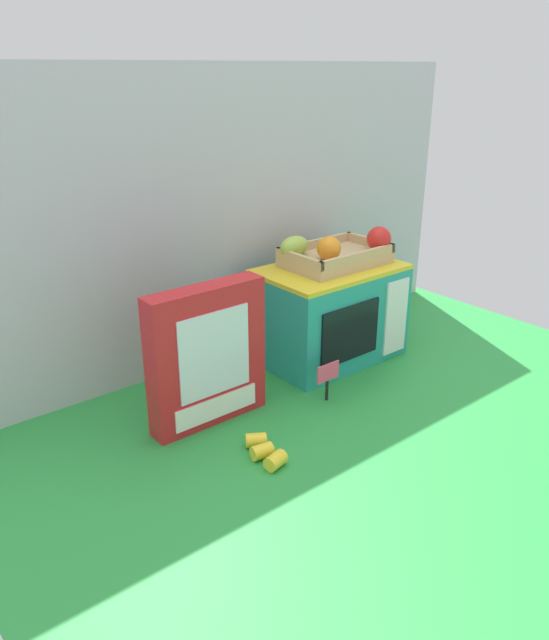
{
  "coord_description": "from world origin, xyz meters",
  "views": [
    {
      "loc": [
        -0.96,
        -1.1,
        0.77
      ],
      "look_at": [
        -0.05,
        0.02,
        0.18
      ],
      "focal_mm": 34.96,
      "sensor_mm": 36.0,
      "label": 1
    }
  ],
  "objects_px": {
    "food_groups_crate": "(336,253)",
    "loose_toy_apple": "(387,316)",
    "loose_toy_banana": "(264,450)",
    "price_sign": "(327,376)",
    "cookie_set_box": "(207,356)",
    "toy_microwave": "(329,313)"
  },
  "relations": [
    {
      "from": "food_groups_crate",
      "to": "price_sign",
      "type": "height_order",
      "value": "food_groups_crate"
    },
    {
      "from": "toy_microwave",
      "to": "cookie_set_box",
      "type": "xyz_separation_m",
      "value": [
        -0.46,
        -0.08,
        0.03
      ]
    },
    {
      "from": "price_sign",
      "to": "cookie_set_box",
      "type": "bearing_deg",
      "value": 158.84
    },
    {
      "from": "price_sign",
      "to": "toy_microwave",
      "type": "bearing_deg",
      "value": 45.6
    },
    {
      "from": "loose_toy_apple",
      "to": "toy_microwave",
      "type": "bearing_deg",
      "value": -171.14
    },
    {
      "from": "food_groups_crate",
      "to": "cookie_set_box",
      "type": "relative_size",
      "value": 0.9
    },
    {
      "from": "food_groups_crate",
      "to": "loose_toy_apple",
      "type": "relative_size",
      "value": 4.91
    },
    {
      "from": "cookie_set_box",
      "to": "loose_toy_banana",
      "type": "height_order",
      "value": "cookie_set_box"
    },
    {
      "from": "cookie_set_box",
      "to": "price_sign",
      "type": "xyz_separation_m",
      "value": [
        0.28,
        -0.11,
        -0.1
      ]
    },
    {
      "from": "loose_toy_banana",
      "to": "price_sign",
      "type": "bearing_deg",
      "value": 18.98
    },
    {
      "from": "cookie_set_box",
      "to": "loose_toy_apple",
      "type": "height_order",
      "value": "cookie_set_box"
    },
    {
      "from": "price_sign",
      "to": "loose_toy_apple",
      "type": "distance_m",
      "value": 0.54
    },
    {
      "from": "food_groups_crate",
      "to": "cookie_set_box",
      "type": "bearing_deg",
      "value": -170.09
    },
    {
      "from": "toy_microwave",
      "to": "cookie_set_box",
      "type": "height_order",
      "value": "cookie_set_box"
    },
    {
      "from": "cookie_set_box",
      "to": "price_sign",
      "type": "distance_m",
      "value": 0.31
    },
    {
      "from": "food_groups_crate",
      "to": "price_sign",
      "type": "distance_m",
      "value": 0.36
    },
    {
      "from": "food_groups_crate",
      "to": "loose_toy_banana",
      "type": "bearing_deg",
      "value": -149.13
    },
    {
      "from": "price_sign",
      "to": "loose_toy_banana",
      "type": "height_order",
      "value": "price_sign"
    },
    {
      "from": "food_groups_crate",
      "to": "cookie_set_box",
      "type": "distance_m",
      "value": 0.51
    },
    {
      "from": "loose_toy_apple",
      "to": "food_groups_crate",
      "type": "bearing_deg",
      "value": -171.86
    },
    {
      "from": "food_groups_crate",
      "to": "price_sign",
      "type": "bearing_deg",
      "value": -136.93
    },
    {
      "from": "toy_microwave",
      "to": "food_groups_crate",
      "type": "distance_m",
      "value": 0.17
    }
  ]
}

